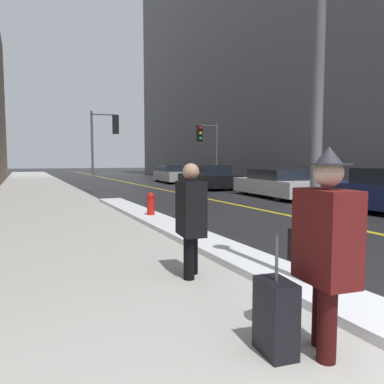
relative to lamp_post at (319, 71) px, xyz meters
The scene contains 13 objects.
sidewalk_slab 13.34m from the lamp_post, 99.96° to the left, with size 4.00×80.00×0.01m.
road_centre_stripe 13.66m from the lamp_post, 73.86° to the left, with size 0.16×80.00×0.00m.
snow_bank_curb 4.53m from the lamp_post, 90.41° to the left, with size 0.79×14.01×0.11m.
lamp_post is the anchor object (origin of this frame).
traffic_light_near 14.73m from the lamp_post, 87.30° to the left, with size 1.31×0.34×3.85m.
traffic_light_far 17.00m from the lamp_post, 67.60° to the left, with size 1.31×0.32×3.64m.
pedestrian_with_shoulder_bag 2.14m from the lamp_post, 129.36° to the right, with size 0.35×0.73×1.63m.
pedestrian_in_glasses 2.27m from the lamp_post, 132.87° to the left, with size 0.34×0.51×1.49m.
parked_car_white 11.77m from the lamp_post, 54.67° to the left, with size 2.29×4.75×1.17m.
parked_car_black 16.66m from the lamp_post, 67.37° to the left, with size 1.94×4.76×1.29m.
parked_car_silver 22.16m from the lamp_post, 72.59° to the left, with size 2.17×4.37×1.23m.
rolling_suitcase 2.70m from the lamp_post, 142.64° to the right, with size 0.26×0.38×0.95m.
fire_hydrant 6.42m from the lamp_post, 89.74° to the left, with size 0.20×0.20×0.70m.
Camera 1 is at (-2.74, -1.15, 1.52)m, focal length 35.00 mm.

